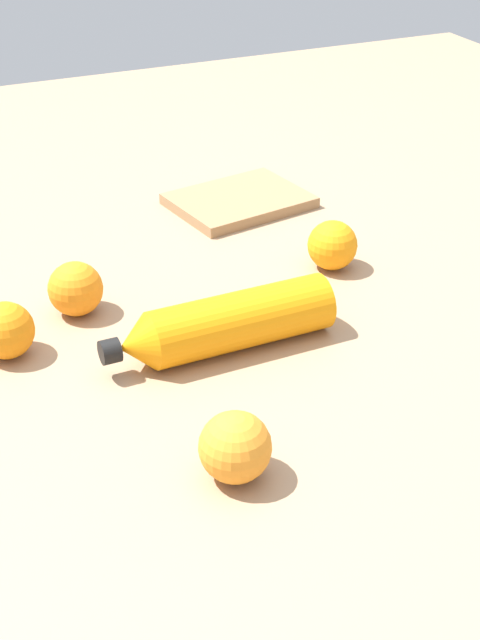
# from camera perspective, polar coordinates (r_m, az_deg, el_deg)

# --- Properties ---
(ground_plane) EXTENTS (2.40, 2.40, 0.00)m
(ground_plane) POSITION_cam_1_polar(r_m,az_deg,el_deg) (1.17, -1.04, -0.74)
(ground_plane) COLOR #9E7F60
(water_bottle) EXTENTS (0.30, 0.08, 0.07)m
(water_bottle) POSITION_cam_1_polar(r_m,az_deg,el_deg) (1.12, -1.02, -0.25)
(water_bottle) COLOR orange
(water_bottle) RESTS_ON ground_plane
(orange_0) EXTENTS (0.07, 0.07, 0.07)m
(orange_0) POSITION_cam_1_polar(r_m,az_deg,el_deg) (1.32, 5.84, 4.71)
(orange_0) COLOR orange
(orange_0) RESTS_ON ground_plane
(orange_1) EXTENTS (0.07, 0.07, 0.07)m
(orange_1) POSITION_cam_1_polar(r_m,az_deg,el_deg) (1.14, -14.54, -0.64)
(orange_1) COLOR orange
(orange_1) RESTS_ON ground_plane
(orange_2) EXTENTS (0.07, 0.07, 0.07)m
(orange_2) POSITION_cam_1_polar(r_m,az_deg,el_deg) (1.21, -10.32, 1.94)
(orange_2) COLOR orange
(orange_2) RESTS_ON ground_plane
(orange_3) EXTENTS (0.08, 0.08, 0.08)m
(orange_3) POSITION_cam_1_polar(r_m,az_deg,el_deg) (0.92, -0.31, -8.00)
(orange_3) COLOR orange
(orange_3) RESTS_ON ground_plane
(cutting_board) EXTENTS (0.24, 0.20, 0.02)m
(cutting_board) POSITION_cam_1_polar(r_m,az_deg,el_deg) (1.52, -0.05, 7.51)
(cutting_board) COLOR #99724C
(cutting_board) RESTS_ON ground_plane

